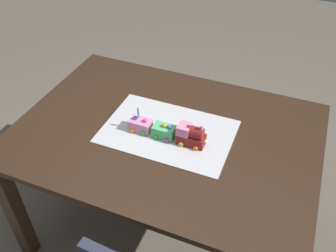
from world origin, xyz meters
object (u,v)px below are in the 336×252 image
(dining_table, at_px, (166,148))
(birthday_candle, at_px, (138,112))
(cake_car_flatbed_mint_green, at_px, (164,131))
(cake_car_hopper_bubblegum, at_px, (141,125))
(cake_locomotive, at_px, (191,135))

(dining_table, relative_size, birthday_candle, 22.58)
(cake_car_flatbed_mint_green, xyz_separation_m, cake_car_hopper_bubblegum, (0.12, 0.00, 0.00))
(cake_locomotive, xyz_separation_m, cake_car_hopper_bubblegum, (0.25, 0.00, -0.02))
(cake_locomotive, distance_m, birthday_candle, 0.26)
(dining_table, height_order, cake_car_flatbed_mint_green, cake_car_flatbed_mint_green)
(cake_car_flatbed_mint_green, bearing_deg, birthday_candle, -0.00)
(cake_locomotive, bearing_deg, cake_car_flatbed_mint_green, 0.00)
(cake_locomotive, relative_size, birthday_candle, 2.26)
(dining_table, distance_m, birthday_candle, 0.25)
(dining_table, xyz_separation_m, cake_car_flatbed_mint_green, (-0.01, 0.04, 0.14))
(cake_car_hopper_bubblegum, height_order, birthday_candle, birthday_candle)
(cake_locomotive, bearing_deg, dining_table, -15.73)
(dining_table, xyz_separation_m, cake_car_hopper_bubblegum, (0.11, 0.04, 0.14))
(dining_table, bearing_deg, cake_locomotive, 164.27)
(cake_car_flatbed_mint_green, xyz_separation_m, birthday_candle, (0.13, -0.00, 0.07))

